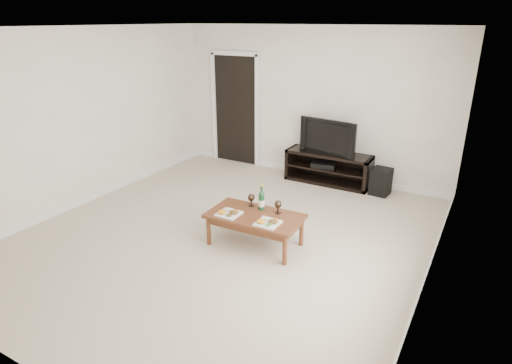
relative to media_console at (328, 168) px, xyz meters
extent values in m
plane|color=beige|center=(-0.48, -2.50, -0.28)|extent=(5.50, 5.50, 0.00)
cube|color=white|center=(-0.48, 0.27, 1.02)|extent=(5.00, 0.04, 2.60)
cube|color=white|center=(-0.48, -2.50, 2.35)|extent=(5.00, 5.50, 0.04)
cube|color=black|center=(-2.03, 0.24, 0.75)|extent=(0.90, 0.02, 2.05)
cube|color=black|center=(0.00, 0.00, 0.00)|extent=(1.46, 0.45, 0.55)
imported|color=black|center=(0.00, 0.00, 0.57)|extent=(1.03, 0.29, 0.59)
cube|color=black|center=(-0.08, -0.01, 0.05)|extent=(0.45, 0.37, 0.08)
cube|color=black|center=(0.93, -0.07, -0.05)|extent=(0.32, 0.32, 0.44)
cube|color=brown|center=(-0.01, -2.53, -0.07)|extent=(1.19, 0.68, 0.42)
cube|color=white|center=(-0.30, -2.68, 0.18)|extent=(0.27, 0.27, 0.07)
cube|color=white|center=(0.25, -2.67, 0.18)|extent=(0.27, 0.27, 0.07)
cylinder|color=#103C1F|center=(-0.02, -2.35, 0.32)|extent=(0.07, 0.07, 0.35)
camera|label=1|loc=(2.37, -6.69, 2.42)|focal=30.00mm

